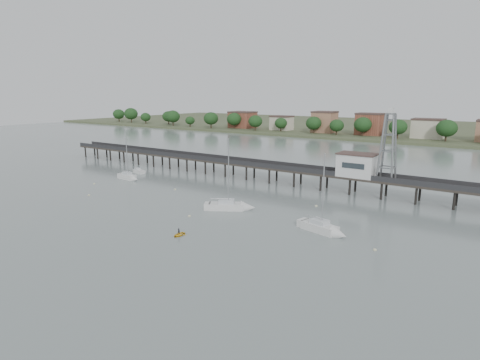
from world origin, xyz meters
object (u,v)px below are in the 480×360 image
Objects in this scene: lattice_tower at (388,147)px; sailboat_c at (234,207)px; yellow_dinghy at (179,236)px; sailboat_d at (326,230)px; sailboat_b at (130,177)px; pier at (262,166)px; white_tender at (139,171)px.

sailboat_c is (-21.64, -26.11, -10.47)m from lattice_tower.
yellow_dinghy is at bearing -117.37° from sailboat_c.
sailboat_d is at bearing -38.78° from sailboat_c.
sailboat_b is at bearing 138.36° from sailboat_c.
sailboat_b reaches higher than yellow_dinghy.
sailboat_c is at bearing -69.32° from pier.
lattice_tower is 1.05× the size of sailboat_c.
sailboat_d is 66.47m from white_tender.
yellow_dinghy is (-20.44, -43.07, -11.10)m from lattice_tower.
sailboat_b is 9.21m from white_tender.
yellow_dinghy is at bearing -24.74° from white_tender.
white_tender is at bearing 130.13° from sailboat_c.
lattice_tower reaches higher than white_tender.
lattice_tower reaches higher than sailboat_d.
sailboat_b is 39.53m from sailboat_c.
sailboat_b is at bearing -175.33° from sailboat_d.
sailboat_b is 0.83× the size of sailboat_d.
sailboat_b is 59.86m from sailboat_d.
sailboat_c reaches higher than sailboat_b.
sailboat_b reaches higher than white_tender.
white_tender is (-5.10, 7.66, -0.16)m from sailboat_b.
lattice_tower is at bearing 63.47° from yellow_dinghy.
lattice_tower is at bearing 20.12° from white_tender.
white_tender is at bearing 127.19° from sailboat_b.
sailboat_c reaches higher than sailboat_d.
lattice_tower is 35.49m from sailboat_c.
lattice_tower is at bearing 0.00° from pier.
lattice_tower reaches higher than yellow_dinghy.
lattice_tower is 48.95m from yellow_dinghy.
sailboat_c is 17.01m from yellow_dinghy.
sailboat_c is 6.17× the size of yellow_dinghy.
lattice_tower reaches higher than sailboat_c.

